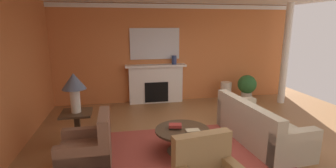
% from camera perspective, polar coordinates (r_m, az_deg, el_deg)
% --- Properties ---
extents(ground_plane, '(9.16, 9.16, 0.00)m').
position_cam_1_polar(ground_plane, '(5.29, 8.56, -13.04)').
color(ground_plane, olive).
extents(wall_fireplace, '(7.65, 0.12, 2.92)m').
position_cam_1_polar(wall_fireplace, '(7.88, 1.17, 6.81)').
color(wall_fireplace, '#CC723D').
rests_on(wall_fireplace, ground_plane).
extents(wall_window, '(0.12, 6.88, 2.92)m').
position_cam_1_polar(wall_window, '(5.21, -32.61, 1.55)').
color(wall_window, '#CC723D').
rests_on(wall_window, ground_plane).
extents(crown_moulding, '(7.65, 0.08, 0.12)m').
position_cam_1_polar(crown_moulding, '(7.78, 1.35, 16.89)').
color(crown_moulding, white).
extents(area_rug, '(3.46, 2.26, 0.01)m').
position_cam_1_polar(area_rug, '(4.95, 3.14, -14.75)').
color(area_rug, '#993D33').
rests_on(area_rug, ground_plane).
extents(fireplace, '(1.80, 0.35, 1.16)m').
position_cam_1_polar(fireplace, '(7.73, -2.71, -0.15)').
color(fireplace, white).
rests_on(fireplace, ground_plane).
extents(mantel_mirror, '(1.47, 0.04, 0.91)m').
position_cam_1_polar(mantel_mirror, '(7.67, -2.94, 8.93)').
color(mantel_mirror, silver).
extents(sofa, '(1.04, 2.16, 0.85)m').
position_cam_1_polar(sofa, '(5.53, 19.42, -9.09)').
color(sofa, '#BCB299').
rests_on(sofa, ground_plane).
extents(armchair_near_window, '(0.81, 0.81, 0.95)m').
position_cam_1_polar(armchair_near_window, '(4.45, -17.33, -14.34)').
color(armchair_near_window, brown).
rests_on(armchair_near_window, ground_plane).
extents(coffee_table, '(1.00, 1.00, 0.45)m').
position_cam_1_polar(coffee_table, '(4.80, 3.19, -11.27)').
color(coffee_table, '#3D2D1E').
rests_on(coffee_table, ground_plane).
extents(side_table, '(0.56, 0.56, 0.70)m').
position_cam_1_polar(side_table, '(5.28, -19.45, -8.98)').
color(side_table, '#3D2D1E').
rests_on(side_table, ground_plane).
extents(table_lamp, '(0.44, 0.44, 0.75)m').
position_cam_1_polar(table_lamp, '(5.04, -20.16, -0.23)').
color(table_lamp, beige).
rests_on(table_lamp, side_table).
extents(vase_mantel_right, '(0.14, 0.14, 0.26)m').
position_cam_1_polar(vase_mantel_right, '(7.65, 1.38, 5.36)').
color(vase_mantel_right, navy).
rests_on(vase_mantel_right, fireplace).
extents(vase_tall_corner, '(0.33, 0.33, 0.61)m').
position_cam_1_polar(vase_tall_corner, '(8.09, 12.71, -1.68)').
color(vase_tall_corner, beige).
rests_on(vase_tall_corner, ground_plane).
extents(book_red_cover, '(0.25, 0.15, 0.03)m').
position_cam_1_polar(book_red_cover, '(4.67, 5.50, -10.28)').
color(book_red_cover, tan).
rests_on(book_red_cover, coffee_table).
extents(book_art_folio, '(0.26, 0.19, 0.06)m').
position_cam_1_polar(book_art_folio, '(4.75, 1.62, -9.23)').
color(book_art_folio, maroon).
rests_on(book_art_folio, coffee_table).
extents(potted_plant, '(0.56, 0.56, 0.83)m').
position_cam_1_polar(potted_plant, '(8.15, 17.13, -0.46)').
color(potted_plant, '#BCB29E').
rests_on(potted_plant, ground_plane).
extents(column_white, '(0.20, 0.20, 2.92)m').
position_cam_1_polar(column_white, '(8.30, 24.63, 5.95)').
color(column_white, white).
rests_on(column_white, ground_plane).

